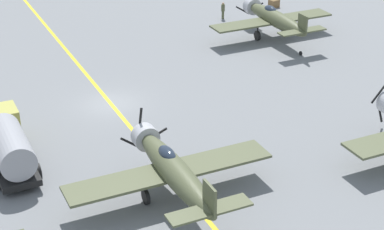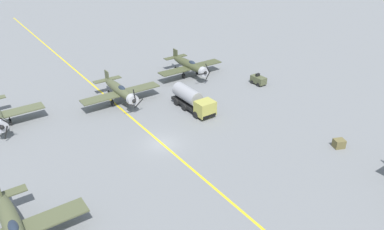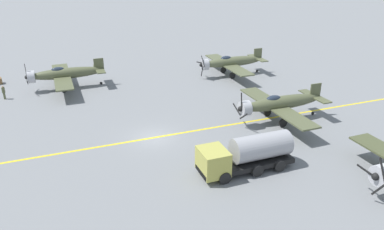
# 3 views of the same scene
# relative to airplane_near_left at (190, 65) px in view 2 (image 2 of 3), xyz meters

# --- Properties ---
(ground_plane) EXTENTS (400.00, 400.00, 0.00)m
(ground_plane) POSITION_rel_airplane_near_left_xyz_m (15.43, 16.34, -2.01)
(ground_plane) COLOR slate
(taxiway_stripe) EXTENTS (0.30, 160.00, 0.01)m
(taxiway_stripe) POSITION_rel_airplane_near_left_xyz_m (15.43, 16.34, -2.01)
(taxiway_stripe) COLOR yellow
(taxiway_stripe) RESTS_ON ground
(airplane_near_left) EXTENTS (12.00, 9.98, 3.65)m
(airplane_near_left) POSITION_rel_airplane_near_left_xyz_m (0.00, 0.00, 0.00)
(airplane_near_left) COLOR #484D2F
(airplane_near_left) RESTS_ON ground
(airplane_near_center) EXTENTS (12.00, 9.98, 3.79)m
(airplane_near_center) POSITION_rel_airplane_near_left_xyz_m (14.51, 2.93, 0.00)
(airplane_near_center) COLOR #53583A
(airplane_near_center) RESTS_ON ground
(airplane_mid_right) EXTENTS (12.00, 9.98, 3.80)m
(airplane_mid_right) POSITION_rel_airplane_near_left_xyz_m (33.66, 23.18, 0.00)
(airplane_mid_right) COLOR #53583A
(airplane_mid_right) RESTS_ON ground
(fuel_tanker) EXTENTS (2.68, 8.00, 2.98)m
(fuel_tanker) POSITION_rel_airplane_near_left_xyz_m (7.00, 10.92, -0.50)
(fuel_tanker) COLOR black
(fuel_tanker) RESTS_ON ground
(tow_tractor) EXTENTS (1.57, 2.60, 1.79)m
(tow_tractor) POSITION_rel_airplane_near_left_xyz_m (-7.26, 9.53, -1.22)
(tow_tractor) COLOR #515638
(tow_tractor) RESTS_ON ground
(supply_crate_mid_lane) EXTENTS (1.57, 1.46, 1.05)m
(supply_crate_mid_lane) POSITION_rel_airplane_near_left_xyz_m (-1.57, 29.23, -1.49)
(supply_crate_mid_lane) COLOR brown
(supply_crate_mid_lane) RESTS_ON ground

